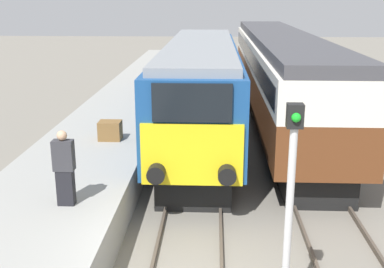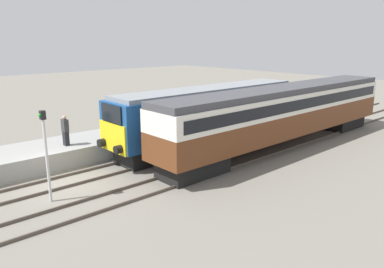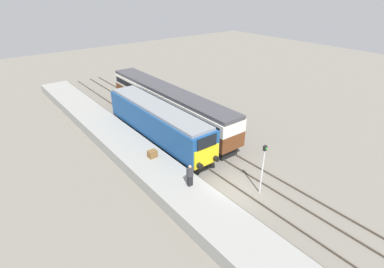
{
  "view_description": "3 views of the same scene",
  "coord_description": "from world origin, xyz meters",
  "px_view_note": "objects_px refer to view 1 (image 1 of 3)",
  "views": [
    {
      "loc": [
        0.51,
        -7.98,
        5.47
      ],
      "look_at": [
        0.0,
        3.05,
        2.28
      ],
      "focal_mm": 45.0,
      "sensor_mm": 36.0,
      "label": 1
    },
    {
      "loc": [
        16.78,
        -6.54,
        6.76
      ],
      "look_at": [
        1.7,
        7.05,
        1.6
      ],
      "focal_mm": 35.0,
      "sensor_mm": 36.0,
      "label": 2
    },
    {
      "loc": [
        -13.22,
        -12.09,
        13.91
      ],
      "look_at": [
        1.7,
        7.05,
        1.6
      ],
      "focal_mm": 28.0,
      "sensor_mm": 36.0,
      "label": 3
    }
  ],
  "objects_px": {
    "person_on_platform": "(64,168)",
    "signal_post": "(290,206)",
    "passenger_carriage": "(279,68)",
    "locomotive": "(201,86)",
    "luggage_crate": "(110,130)"
  },
  "relations": [
    {
      "from": "signal_post",
      "to": "locomotive",
      "type": "bearing_deg",
      "value": 98.61
    },
    {
      "from": "passenger_carriage",
      "to": "signal_post",
      "type": "distance_m",
      "value": 14.69
    },
    {
      "from": "passenger_carriage",
      "to": "person_on_platform",
      "type": "xyz_separation_m",
      "value": [
        -6.09,
        -11.85,
        -0.5
      ]
    },
    {
      "from": "locomotive",
      "to": "signal_post",
      "type": "xyz_separation_m",
      "value": [
        1.7,
        -11.23,
        0.21
      ]
    },
    {
      "from": "passenger_carriage",
      "to": "signal_post",
      "type": "bearing_deg",
      "value": -96.65
    },
    {
      "from": "locomotive",
      "to": "passenger_carriage",
      "type": "bearing_deg",
      "value": 44.64
    },
    {
      "from": "person_on_platform",
      "to": "locomotive",
      "type": "bearing_deg",
      "value": 72.39
    },
    {
      "from": "locomotive",
      "to": "luggage_crate",
      "type": "relative_size",
      "value": 20.94
    },
    {
      "from": "passenger_carriage",
      "to": "person_on_platform",
      "type": "distance_m",
      "value": 13.33
    },
    {
      "from": "person_on_platform",
      "to": "luggage_crate",
      "type": "xyz_separation_m",
      "value": [
        -0.08,
        4.96,
        -0.54
      ]
    },
    {
      "from": "signal_post",
      "to": "luggage_crate",
      "type": "bearing_deg",
      "value": 120.14
    },
    {
      "from": "locomotive",
      "to": "signal_post",
      "type": "bearing_deg",
      "value": -81.39
    },
    {
      "from": "person_on_platform",
      "to": "signal_post",
      "type": "bearing_deg",
      "value": -31.96
    },
    {
      "from": "signal_post",
      "to": "passenger_carriage",
      "type": "bearing_deg",
      "value": 83.35
    },
    {
      "from": "person_on_platform",
      "to": "signal_post",
      "type": "distance_m",
      "value": 5.2
    }
  ]
}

